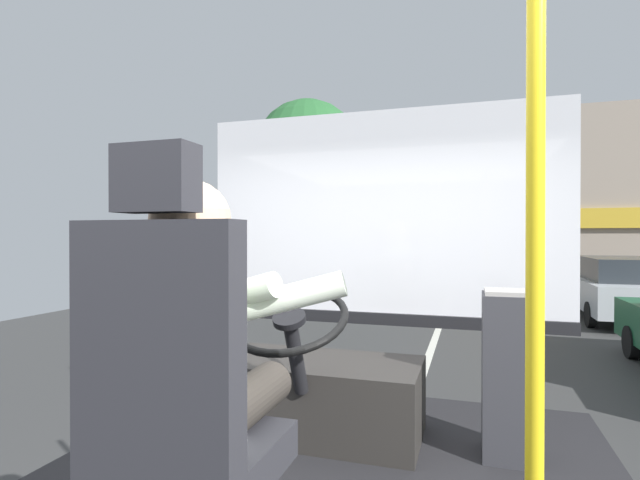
% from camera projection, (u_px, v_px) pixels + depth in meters
% --- Properties ---
extents(ground, '(18.00, 44.00, 0.06)m').
position_uv_depth(ground, '(441.00, 323.00, 10.17)').
color(ground, '#373737').
extents(driver_seat, '(0.48, 0.48, 1.32)m').
position_uv_depth(driver_seat, '(179.00, 416.00, 1.37)').
color(driver_seat, black).
rests_on(driver_seat, bus_floor).
extents(bus_driver, '(0.81, 0.57, 0.79)m').
position_uv_depth(bus_driver, '(201.00, 340.00, 1.48)').
color(bus_driver, '#332D28').
rests_on(bus_driver, driver_seat).
extents(steering_console, '(1.10, 0.99, 0.83)m').
position_uv_depth(steering_console, '(318.00, 393.00, 2.60)').
color(steering_console, '#282623').
rests_on(steering_console, bus_floor).
extents(handrail_pole, '(0.04, 0.04, 2.07)m').
position_uv_depth(handrail_pole, '(535.00, 255.00, 1.16)').
color(handrail_pole, yellow).
rests_on(handrail_pole, bus_floor).
extents(fare_box, '(0.22, 0.27, 0.82)m').
position_uv_depth(fare_box, '(506.00, 374.00, 2.34)').
color(fare_box, '#333338').
rests_on(fare_box, bus_floor).
extents(windshield_panel, '(2.50, 0.08, 1.48)m').
position_uv_depth(windshield_panel, '(378.00, 241.00, 3.31)').
color(windshield_panel, silver).
extents(street_tree, '(3.17, 3.17, 5.83)m').
position_uv_depth(street_tree, '(307.00, 155.00, 14.11)').
color(street_tree, '#4C3828').
rests_on(street_tree, ground).
extents(parked_car_silver, '(1.87, 4.17, 1.37)m').
position_uv_depth(parked_car_silver, '(621.00, 287.00, 10.48)').
color(parked_car_silver, silver).
rests_on(parked_car_silver, ground).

